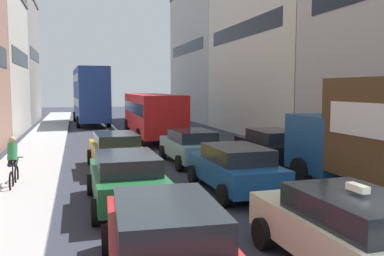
% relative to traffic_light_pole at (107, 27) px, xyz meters
% --- Properties ---
extents(sidewalk_left, '(2.60, 64.00, 0.14)m').
position_rel_traffic_light_pole_xyz_m(sidewalk_left, '(-2.25, 20.91, -3.75)').
color(sidewalk_left, '#9C9C9C').
rests_on(sidewalk_left, ground).
extents(lane_stripe_left, '(0.16, 60.00, 0.01)m').
position_rel_traffic_light_pole_xyz_m(lane_stripe_left, '(2.75, 20.91, -3.81)').
color(lane_stripe_left, silver).
rests_on(lane_stripe_left, ground).
extents(lane_stripe_right, '(0.16, 60.00, 0.01)m').
position_rel_traffic_light_pole_xyz_m(lane_stripe_right, '(6.15, 20.91, -3.81)').
color(lane_stripe_right, silver).
rests_on(lane_stripe_right, ground).
extents(building_row_right, '(7.20, 43.90, 13.79)m').
position_rel_traffic_light_pole_xyz_m(building_row_right, '(14.35, 22.98, 3.01)').
color(building_row_right, '#B2ADA3').
rests_on(building_row_right, ground).
extents(traffic_light_pole, '(3.58, 0.38, 5.50)m').
position_rel_traffic_light_pole_xyz_m(traffic_light_pole, '(0.00, 0.00, 0.00)').
color(traffic_light_pole, '#2D2D33').
rests_on(traffic_light_pole, ground).
extents(taxi_centre_lane_front, '(2.12, 4.33, 1.66)m').
position_rel_traffic_light_pole_xyz_m(taxi_centre_lane_front, '(4.28, 2.20, -3.02)').
color(taxi_centre_lane_front, beige).
rests_on(taxi_centre_lane_front, ground).
extents(sedan_left_lane_front, '(2.28, 4.40, 1.49)m').
position_rel_traffic_light_pole_xyz_m(sedan_left_lane_front, '(1.06, 2.62, -3.02)').
color(sedan_left_lane_front, '#A51E1E').
rests_on(sedan_left_lane_front, ground).
extents(sedan_centre_lane_second, '(2.12, 4.33, 1.49)m').
position_rel_traffic_light_pole_xyz_m(sedan_centre_lane_second, '(4.49, 8.12, -3.02)').
color(sedan_centre_lane_second, '#194C8C').
rests_on(sedan_centre_lane_second, ground).
extents(wagon_left_lane_second, '(2.08, 4.31, 1.49)m').
position_rel_traffic_light_pole_xyz_m(wagon_left_lane_second, '(1.02, 7.53, -3.02)').
color(wagon_left_lane_second, '#19592D').
rests_on(wagon_left_lane_second, ground).
extents(hatchback_centre_lane_third, '(2.14, 4.34, 1.49)m').
position_rel_traffic_light_pole_xyz_m(hatchback_centre_lane_third, '(4.49, 13.20, -3.02)').
color(hatchback_centre_lane_third, '#759EB7').
rests_on(hatchback_centre_lane_third, ground).
extents(sedan_left_lane_third, '(2.20, 4.37, 1.49)m').
position_rel_traffic_light_pole_xyz_m(sedan_left_lane_third, '(1.23, 12.84, -3.02)').
color(sedan_left_lane_third, '#B29319').
rests_on(sedan_left_lane_third, ground).
extents(sedan_right_lane_behind_truck, '(2.13, 4.34, 1.49)m').
position_rel_traffic_light_pole_xyz_m(sedan_right_lane_behind_truck, '(7.87, 12.26, -3.02)').
color(sedan_right_lane_behind_truck, black).
rests_on(sedan_right_lane_behind_truck, ground).
extents(bus_mid_queue_primary, '(2.96, 10.55, 2.90)m').
position_rel_traffic_light_pole_xyz_m(bus_mid_queue_primary, '(4.48, 22.65, -2.06)').
color(bus_mid_queue_primary, '#B21919').
rests_on(bus_mid_queue_primary, ground).
extents(bus_far_queue_secondary, '(3.13, 10.60, 5.06)m').
position_rel_traffic_light_pole_xyz_m(bus_far_queue_secondary, '(0.97, 34.51, -0.99)').
color(bus_far_queue_secondary, navy).
rests_on(bus_far_queue_secondary, ground).
extents(cyclist_on_sidewalk, '(0.50, 1.73, 1.72)m').
position_rel_traffic_light_pole_xyz_m(cyclist_on_sidewalk, '(-2.30, 10.48, -2.97)').
color(cyclist_on_sidewalk, black).
rests_on(cyclist_on_sidewalk, ground).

